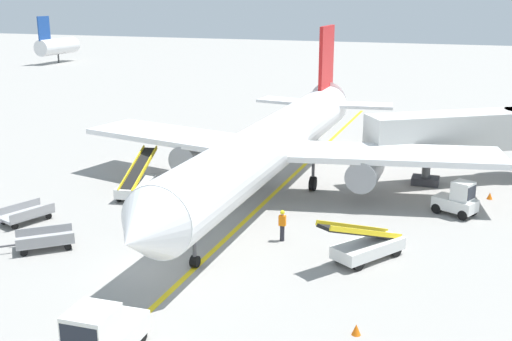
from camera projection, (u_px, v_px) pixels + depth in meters
ground_plane at (155, 272)px, 28.83m from camera, size 300.00×300.00×0.00m
taxi_line_yellow at (227, 238)px, 32.85m from camera, size 0.64×80.00×0.01m
airliner at (275, 142)px, 39.29m from camera, size 28.61×35.21×10.10m
jet_bridge at (471, 131)px, 41.95m from camera, size 12.09×9.11×4.85m
pushback_tug at (100, 336)px, 21.52m from camera, size 2.06×3.68×2.20m
baggage_tug_near_wing at (458, 200)px, 36.00m from camera, size 2.73×2.21×2.10m
belt_loader_forward_hold at (367, 245)px, 29.92m from camera, size 3.78×4.87×2.59m
belt_loader_aft_hold at (136, 183)px, 39.75m from camera, size 2.13×5.15×2.59m
baggage_cart_loaded at (45, 240)px, 31.30m from camera, size 3.38×3.06×0.94m
baggage_cart_empty_trailing at (26, 214)px, 35.03m from camera, size 2.40×3.81×0.94m
ground_crew_marshaller at (282, 224)px, 32.22m from camera, size 0.36×0.24×1.70m
safety_cone_nose_left at (356, 329)px, 23.41m from camera, size 0.36×0.36×0.44m
safety_cone_nose_right at (245, 179)px, 42.58m from camera, size 0.36×0.36×0.44m
safety_cone_wingtip_left at (490, 196)px, 39.03m from camera, size 0.36×0.36×0.44m
distant_aircraft_far_left at (57, 46)px, 117.21m from camera, size 3.00×10.10×8.80m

